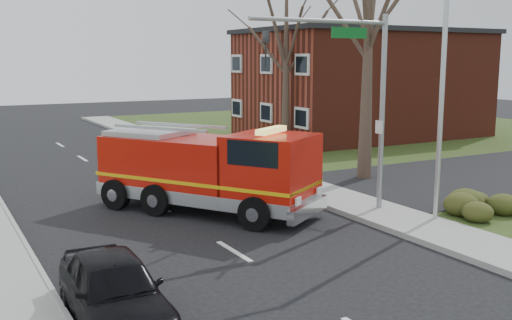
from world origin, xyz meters
TOP-DOWN VIEW (x-y plane):
  - ground at (0.00, 0.00)m, footprint 120.00×120.00m
  - sidewalk_right at (6.20, 0.00)m, footprint 2.40×80.00m
  - brick_building at (19.00, 18.00)m, footprint 15.40×10.40m
  - health_center_sign at (10.50, 12.50)m, footprint 0.12×2.00m
  - hedge_corner at (9.00, -1.00)m, footprint 2.80×2.00m
  - bare_tree_near at (9.50, 6.00)m, footprint 6.00×6.00m
  - bare_tree_far at (11.00, 15.00)m, footprint 5.25×5.25m
  - traffic_signal_mast at (5.21, 1.50)m, footprint 5.29×0.18m
  - streetlight_pole at (7.14, -0.50)m, footprint 1.48×0.16m
  - fire_engine at (1.25, 4.36)m, footprint 6.37×7.93m
  - parked_car_maroon at (-4.20, -2.94)m, footprint 1.84×4.34m

SIDE VIEW (x-z plane):
  - ground at x=0.00m, z-range 0.00..0.00m
  - sidewalk_right at x=6.20m, z-range 0.00..0.15m
  - hedge_corner at x=9.00m, z-range 0.13..1.03m
  - parked_car_maroon at x=-4.20m, z-range 0.00..1.46m
  - health_center_sign at x=10.50m, z-range 0.18..1.58m
  - fire_engine at x=1.25m, z-range -0.15..2.97m
  - brick_building at x=19.00m, z-range 0.03..7.28m
  - streetlight_pole at x=7.14m, z-range 0.35..8.75m
  - traffic_signal_mast at x=5.21m, z-range 1.31..8.11m
  - bare_tree_far at x=11.00m, z-range 1.24..11.74m
  - bare_tree_near at x=9.50m, z-range 1.41..13.41m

